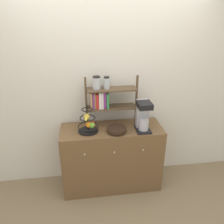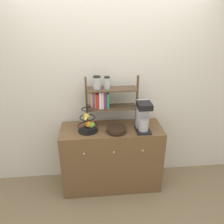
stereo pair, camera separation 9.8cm
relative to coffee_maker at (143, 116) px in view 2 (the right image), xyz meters
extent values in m
plane|color=#847051|center=(-0.38, -0.17, -1.06)|extent=(12.00, 12.00, 0.00)
cube|color=silver|center=(-0.38, 0.35, 0.24)|extent=(7.00, 0.05, 2.60)
cube|color=brown|center=(-0.38, 0.07, -0.63)|extent=(1.28, 0.48, 0.88)
sphere|color=#B2AD8C|center=(-0.73, -0.17, -0.38)|extent=(0.02, 0.02, 0.02)
sphere|color=#B2AD8C|center=(-0.38, -0.17, -0.38)|extent=(0.02, 0.02, 0.02)
sphere|color=#B2AD8C|center=(-0.02, -0.17, -0.38)|extent=(0.02, 0.02, 0.02)
cube|color=black|center=(0.00, -0.02, -0.18)|extent=(0.17, 0.24, 0.02)
cube|color=#B7B7BC|center=(0.00, 0.04, 0.01)|extent=(0.15, 0.10, 0.35)
cylinder|color=#B7B7BC|center=(0.00, -0.05, -0.09)|extent=(0.12, 0.12, 0.16)
cube|color=black|center=(0.00, -0.04, 0.15)|extent=(0.16, 0.19, 0.07)
cylinder|color=black|center=(-0.67, 0.03, -0.18)|extent=(0.25, 0.25, 0.01)
cylinder|color=black|center=(-0.67, 0.03, -0.01)|extent=(0.01, 0.01, 0.34)
torus|color=black|center=(-0.67, 0.03, -0.12)|extent=(0.25, 0.25, 0.01)
torus|color=black|center=(-0.67, 0.03, -0.01)|extent=(0.19, 0.19, 0.01)
torus|color=black|center=(-0.67, 0.03, 0.10)|extent=(0.13, 0.13, 0.01)
sphere|color=red|center=(-0.62, 0.01, -0.08)|extent=(0.07, 0.07, 0.07)
sphere|color=#6BAD33|center=(-0.62, -0.02, -0.08)|extent=(0.07, 0.07, 0.07)
sphere|color=orange|center=(-0.66, 0.00, -0.08)|extent=(0.08, 0.08, 0.08)
ellipsoid|color=yellow|center=(-0.68, -0.01, 0.02)|extent=(0.05, 0.15, 0.04)
sphere|color=gold|center=(-0.68, 0.00, 0.03)|extent=(0.07, 0.07, 0.07)
cylinder|color=black|center=(-0.33, -0.03, -0.18)|extent=(0.13, 0.13, 0.02)
cylinder|color=black|center=(-0.33, -0.03, -0.15)|extent=(0.24, 0.24, 0.04)
cube|color=brown|center=(-0.67, 0.18, 0.13)|extent=(0.02, 0.02, 0.64)
cube|color=brown|center=(-0.05, 0.18, 0.13)|extent=(0.02, 0.02, 0.64)
cube|color=brown|center=(-0.36, 0.18, 0.06)|extent=(0.60, 0.20, 0.02)
cube|color=brown|center=(-0.36, 0.18, 0.29)|extent=(0.60, 0.20, 0.02)
cube|color=tan|center=(-0.61, 0.18, 0.17)|extent=(0.02, 0.15, 0.21)
cube|color=#8C338C|center=(-0.59, 0.18, 0.17)|extent=(0.02, 0.16, 0.20)
cube|color=tan|center=(-0.57, 0.18, 0.16)|extent=(0.02, 0.13, 0.20)
cube|color=red|center=(-0.54, 0.18, 0.16)|extent=(0.03, 0.14, 0.19)
cube|color=white|center=(-0.51, 0.18, 0.17)|extent=(0.03, 0.16, 0.21)
cube|color=white|center=(-0.48, 0.18, 0.17)|extent=(0.02, 0.16, 0.21)
cube|color=#8C338C|center=(-0.45, 0.18, 0.17)|extent=(0.03, 0.12, 0.21)
cube|color=#2D8C47|center=(-0.42, 0.18, 0.16)|extent=(0.03, 0.14, 0.19)
cylinder|color=#ADB2B7|center=(-0.54, 0.18, 0.37)|extent=(0.10, 0.10, 0.14)
cylinder|color=black|center=(-0.54, 0.18, 0.45)|extent=(0.09, 0.09, 0.02)
cylinder|color=#ADB2B7|center=(-0.42, 0.18, 0.37)|extent=(0.07, 0.07, 0.13)
cylinder|color=black|center=(-0.42, 0.18, 0.44)|extent=(0.07, 0.07, 0.02)
camera|label=1|loc=(-0.70, -2.33, 1.11)|focal=35.00mm
camera|label=2|loc=(-0.61, -2.34, 1.11)|focal=35.00mm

